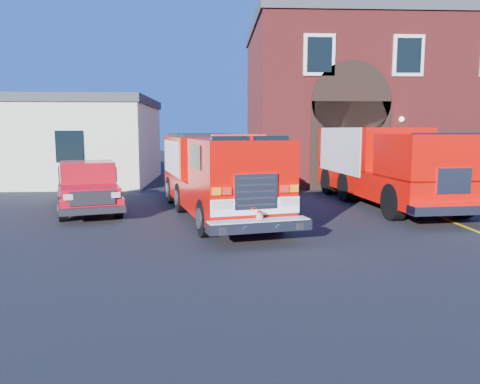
{
  "coord_description": "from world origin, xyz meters",
  "views": [
    {
      "loc": [
        -0.54,
        -11.99,
        2.75
      ],
      "look_at": [
        0.0,
        -1.2,
        1.3
      ],
      "focal_mm": 35.0,
      "sensor_mm": 36.0,
      "label": 1
    }
  ],
  "objects_px": {
    "side_building": "(54,140)",
    "secondary_truck": "(386,163)",
    "fire_engine": "(216,173)",
    "pickup_truck": "(87,187)",
    "fire_station": "(388,102)"
  },
  "relations": [
    {
      "from": "side_building",
      "to": "fire_engine",
      "type": "relative_size",
      "value": 1.16
    },
    {
      "from": "fire_station",
      "to": "fire_engine",
      "type": "distance_m",
      "value": 14.96
    },
    {
      "from": "side_building",
      "to": "pickup_truck",
      "type": "bearing_deg",
      "value": -65.74
    },
    {
      "from": "fire_station",
      "to": "secondary_truck",
      "type": "bearing_deg",
      "value": -109.94
    },
    {
      "from": "side_building",
      "to": "fire_engine",
      "type": "xyz_separation_m",
      "value": [
        8.44,
        -10.16,
        -0.85
      ]
    },
    {
      "from": "side_building",
      "to": "fire_engine",
      "type": "height_order",
      "value": "side_building"
    },
    {
      "from": "side_building",
      "to": "secondary_truck",
      "type": "relative_size",
      "value": 1.15
    },
    {
      "from": "side_building",
      "to": "fire_station",
      "type": "bearing_deg",
      "value": 3.14
    },
    {
      "from": "secondary_truck",
      "to": "fire_station",
      "type": "bearing_deg",
      "value": 70.06
    },
    {
      "from": "fire_engine",
      "to": "fire_station",
      "type": "bearing_deg",
      "value": 49.4
    },
    {
      "from": "side_building",
      "to": "pickup_truck",
      "type": "height_order",
      "value": "side_building"
    },
    {
      "from": "fire_station",
      "to": "secondary_truck",
      "type": "xyz_separation_m",
      "value": [
        -3.34,
        -9.2,
        -2.72
      ]
    },
    {
      "from": "fire_station",
      "to": "pickup_truck",
      "type": "relative_size",
      "value": 2.77
    },
    {
      "from": "fire_engine",
      "to": "pickup_truck",
      "type": "xyz_separation_m",
      "value": [
        -4.36,
        1.1,
        -0.56
      ]
    },
    {
      "from": "side_building",
      "to": "secondary_truck",
      "type": "distance_m",
      "value": 16.81
    }
  ]
}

